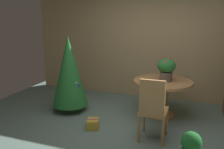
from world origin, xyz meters
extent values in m
plane|color=slate|center=(0.00, 0.00, 0.00)|extent=(6.60, 6.60, 0.00)
cube|color=tan|center=(0.00, 2.20, 1.30)|extent=(6.00, 0.10, 2.60)
cylinder|color=#B27F4C|center=(0.36, 1.10, 0.02)|extent=(0.49, 0.49, 0.04)
cylinder|color=#B27F4C|center=(0.36, 1.10, 0.35)|extent=(0.24, 0.24, 0.62)
cylinder|color=#B27F4C|center=(0.36, 1.10, 0.68)|extent=(1.09, 1.09, 0.05)
cylinder|color=#665B51|center=(0.41, 1.11, 0.79)|extent=(0.23, 0.23, 0.16)
ellipsoid|color=#287533|center=(0.41, 1.11, 0.99)|extent=(0.34, 0.34, 0.25)
sphere|color=red|center=(0.41, 1.20, 1.04)|extent=(0.07, 0.07, 0.07)
sphere|color=red|center=(0.33, 1.08, 1.02)|extent=(0.05, 0.05, 0.05)
sphere|color=red|center=(0.41, 1.02, 1.06)|extent=(0.08, 0.08, 0.08)
sphere|color=red|center=(0.38, 1.04, 1.05)|extent=(0.09, 0.09, 0.09)
cylinder|color=#B27F4C|center=(0.18, 0.38, 0.21)|extent=(0.04, 0.04, 0.42)
cylinder|color=#B27F4C|center=(0.55, 0.38, 0.21)|extent=(0.04, 0.04, 0.42)
cylinder|color=#B27F4C|center=(0.18, 0.01, 0.21)|extent=(0.04, 0.04, 0.42)
cylinder|color=#B27F4C|center=(0.55, 0.01, 0.21)|extent=(0.04, 0.04, 0.42)
cube|color=#B27F4C|center=(0.36, 0.20, 0.45)|extent=(0.41, 0.42, 0.05)
cube|color=#B27F4C|center=(0.36, 0.01, 0.73)|extent=(0.37, 0.05, 0.52)
cylinder|color=brown|center=(-1.42, 0.76, 0.07)|extent=(0.10, 0.10, 0.13)
cone|color=#287533|center=(-1.42, 0.76, 0.82)|extent=(0.71, 0.71, 1.38)
sphere|color=red|center=(-1.50, 0.67, 0.95)|extent=(0.04, 0.04, 0.04)
sphere|color=#2D51A8|center=(-1.19, 0.69, 0.54)|extent=(0.05, 0.05, 0.05)
sphere|color=silver|center=(-1.22, 0.67, 0.62)|extent=(0.04, 0.04, 0.04)
sphere|color=gold|center=(-1.25, 0.82, 0.70)|extent=(0.04, 0.04, 0.04)
sphere|color=#2D51A8|center=(-1.19, 0.72, 0.57)|extent=(0.06, 0.06, 0.06)
sphere|color=red|center=(-1.57, 0.81, 0.80)|extent=(0.06, 0.06, 0.06)
sphere|color=gold|center=(-1.66, 0.76, 0.53)|extent=(0.04, 0.04, 0.04)
sphere|color=gold|center=(-1.59, 0.69, 0.76)|extent=(0.05, 0.05, 0.05)
cube|color=gold|center=(-0.65, 0.19, 0.08)|extent=(0.25, 0.27, 0.16)
cube|color=#9E287A|center=(-0.65, 0.19, 0.08)|extent=(0.19, 0.08, 0.16)
sphere|color=#1E6628|center=(0.94, -0.25, 0.28)|extent=(0.27, 0.27, 0.27)
camera|label=1|loc=(0.91, -3.17, 1.82)|focal=37.52mm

